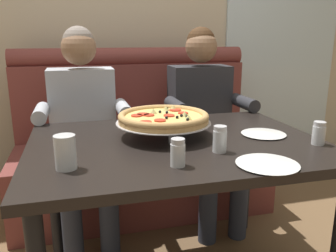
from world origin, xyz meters
The scene contains 14 objects.
back_wall_with_window centered at (0.00, 1.52, 1.40)m, with size 6.00×0.12×2.80m, color beige.
window_panel centered at (1.42, 1.44, 1.40)m, with size 1.10×0.02×2.80m, color white.
booth_bench centered at (0.00, 0.95, 0.40)m, with size 1.74×0.78×1.13m.
dining_table centered at (0.00, 0.00, 0.67)m, with size 1.30×0.96×0.76m.
diner_left centered at (-0.39, 0.68, 0.71)m, with size 0.54×0.64×1.27m.
diner_right centered at (0.39, 0.68, 0.71)m, with size 0.54×0.64×1.27m.
pizza centered at (-0.04, 0.08, 0.85)m, with size 0.44×0.44×0.12m.
shaker_pepper_flakes centered at (0.12, -0.20, 0.80)m, with size 0.06×0.06×0.11m.
shaker_oregano centered at (-0.08, -0.31, 0.80)m, with size 0.05×0.05×0.10m.
shaker_parmesan centered at (0.58, -0.21, 0.80)m, with size 0.06×0.06×0.10m.
plate_near_left centered at (0.23, -0.38, 0.77)m, with size 0.23×0.23×0.02m.
plate_near_right centered at (0.43, -0.02, 0.77)m, with size 0.21×0.21×0.02m.
drinking_glass centered at (-0.47, -0.23, 0.81)m, with size 0.08×0.08×0.12m.
patio_chair centered at (1.23, 2.08, 0.52)m, with size 0.41×0.41×0.86m.
Camera 1 is at (-0.42, -1.45, 1.22)m, focal length 37.24 mm.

